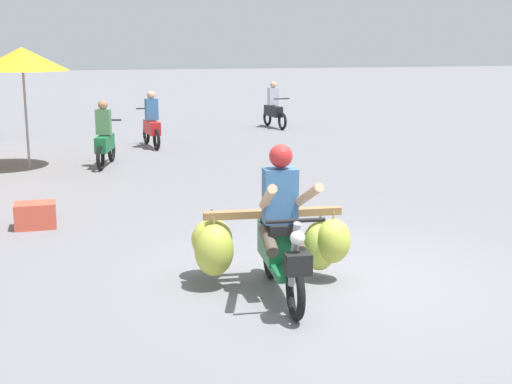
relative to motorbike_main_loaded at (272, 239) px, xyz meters
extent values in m
plane|color=slate|center=(0.66, 0.01, -0.53)|extent=(120.00, 120.00, 0.00)
torus|color=black|center=(-0.04, -0.91, -0.25)|extent=(0.13, 0.56, 0.56)
torus|color=black|center=(0.07, 0.28, -0.25)|extent=(0.13, 0.56, 0.56)
cube|color=#196638|center=(0.01, -0.41, -0.21)|extent=(0.29, 0.58, 0.08)
cube|color=#196638|center=(0.04, -0.02, -0.03)|extent=(0.33, 0.66, 0.36)
cube|color=black|center=(0.04, -0.10, 0.19)|extent=(0.31, 0.62, 0.10)
cylinder|color=gray|center=(-0.03, -0.85, 0.09)|extent=(0.09, 0.29, 0.69)
cylinder|color=black|center=(-0.03, -0.89, 0.43)|extent=(0.56, 0.09, 0.04)
sphere|color=silver|center=(-0.04, -0.97, 0.29)|extent=(0.14, 0.14, 0.14)
cube|color=black|center=(-0.04, -1.01, 0.05)|extent=(0.25, 0.18, 0.20)
cube|color=#196638|center=(-0.04, -0.91, 0.05)|extent=(0.12, 0.29, 0.04)
cube|color=olive|center=(0.06, 0.13, 0.25)|extent=(1.50, 0.23, 0.08)
cube|color=olive|center=(0.07, 0.31, 0.22)|extent=(1.35, 0.20, 0.06)
ellipsoid|color=#BCC64C|center=(0.58, 0.11, -0.15)|extent=(0.43, 0.40, 0.55)
cylinder|color=#998459|center=(0.58, 0.11, 0.17)|extent=(0.02, 0.02, 0.16)
ellipsoid|color=#B1BB41|center=(0.70, 0.00, -0.07)|extent=(0.42, 0.38, 0.49)
cylinder|color=#998459|center=(0.70, 0.00, 0.20)|extent=(0.02, 0.02, 0.11)
ellipsoid|color=#B0BB40|center=(-0.55, 0.47, -0.09)|extent=(0.46, 0.41, 0.45)
cylinder|color=#998459|center=(-0.55, 0.47, 0.18)|extent=(0.02, 0.02, 0.15)
ellipsoid|color=#B1BC41|center=(-0.60, 0.11, -0.11)|extent=(0.42, 0.38, 0.56)
cylinder|color=#998459|center=(-0.60, 0.11, 0.20)|extent=(0.02, 0.02, 0.11)
cube|color=#386699|center=(0.02, -0.21, 0.52)|extent=(0.36, 0.25, 0.56)
sphere|color=#B22626|center=(0.02, -0.23, 0.93)|extent=(0.24, 0.24, 0.24)
cylinder|color=tan|center=(0.19, -0.57, 0.58)|extent=(0.10, 0.72, 0.39)
cylinder|color=tan|center=(-0.20, -0.54, 0.58)|extent=(0.20, 0.72, 0.39)
cylinder|color=#4C4238|center=(0.15, -0.35, 0.09)|extent=(0.17, 0.45, 0.27)
cylinder|color=#4C4238|center=(-0.12, -0.32, 0.09)|extent=(0.17, 0.45, 0.27)
torus|color=black|center=(4.18, 12.98, -0.27)|extent=(0.15, 0.53, 0.52)
torus|color=black|center=(4.03, 14.07, -0.27)|extent=(0.15, 0.53, 0.52)
cube|color=black|center=(4.09, 13.62, -0.03)|extent=(0.36, 0.92, 0.32)
cylinder|color=black|center=(4.18, 13.03, 0.39)|extent=(0.50, 0.10, 0.04)
cube|color=#B2B7C6|center=(4.09, 13.64, 0.42)|extent=(0.32, 0.24, 0.52)
sphere|color=tan|center=(4.09, 13.62, 0.77)|extent=(0.20, 0.20, 0.20)
torus|color=black|center=(-1.11, 8.59, -0.27)|extent=(0.21, 0.52, 0.52)
torus|color=black|center=(-1.40, 7.53, -0.27)|extent=(0.21, 0.52, 0.52)
cube|color=#196638|center=(-1.28, 7.97, -0.03)|extent=(0.47, 0.93, 0.32)
cylinder|color=black|center=(-1.13, 8.54, 0.39)|extent=(0.49, 0.17, 0.04)
cube|color=#4C7F51|center=(-1.29, 7.95, 0.42)|extent=(0.34, 0.27, 0.52)
sphere|color=#9E7051|center=(-1.28, 7.97, 0.77)|extent=(0.20, 0.20, 0.20)
torus|color=black|center=(-0.07, 11.09, -0.27)|extent=(0.14, 0.53, 0.52)
torus|color=black|center=(0.05, 9.99, -0.27)|extent=(0.14, 0.53, 0.52)
cube|color=red|center=(0.00, 10.44, -0.03)|extent=(0.34, 0.92, 0.32)
cylinder|color=black|center=(-0.06, 11.04, 0.39)|extent=(0.50, 0.09, 0.04)
cube|color=#386699|center=(0.01, 10.42, 0.42)|extent=(0.32, 0.23, 0.52)
sphere|color=tan|center=(0.00, 10.44, 0.77)|extent=(0.20, 0.20, 0.20)
cylinder|color=#99999E|center=(-2.82, 8.20, 0.52)|extent=(0.05, 0.05, 2.11)
cone|color=gold|center=(-2.82, 8.20, 1.71)|extent=(1.85, 1.85, 0.47)
cube|color=#CC4C38|center=(-2.53, 3.22, -0.35)|extent=(0.56, 0.40, 0.36)
camera|label=1|loc=(-2.02, -6.80, 2.04)|focal=48.83mm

